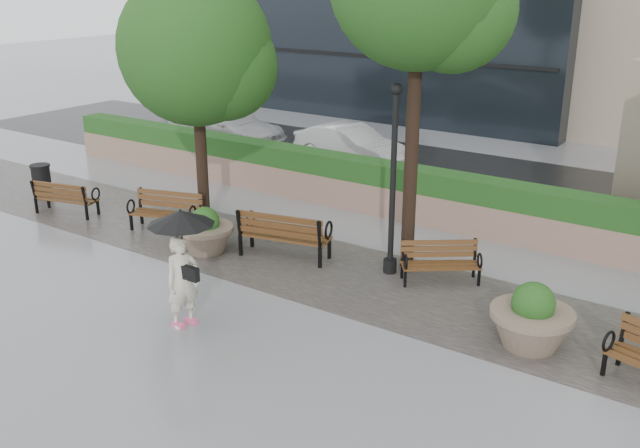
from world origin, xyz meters
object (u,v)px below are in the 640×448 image
Objects in this scene: bench_2 at (284,244)px; planter_left at (206,235)px; bench_1 at (166,220)px; lamppost at (393,193)px; trash_bin at (42,182)px; car_left at (226,126)px; bench_0 at (67,204)px; planter_right at (531,322)px; car_right at (350,145)px; pedestrian at (182,257)px; bench_3 at (440,271)px.

planter_left is (-1.65, -0.74, 0.09)m from bench_2.
bench_1 is 5.99m from lamppost.
trash_bin is 0.19× the size of car_left.
bench_0 is at bearing -170.77° from lamppost.
bench_2 reaches higher than trash_bin.
planter_left is at bearing -3.69° from trash_bin.
lamppost reaches higher than trash_bin.
bench_0 is 12.25m from planter_right.
bench_0 is 3.09m from bench_1.
bench_2 reaches higher than planter_left.
lamppost is (8.78, 1.43, 1.47)m from bench_0.
bench_0 is 0.45× the size of lamppost.
bench_2 is (3.42, 0.24, 0.04)m from bench_1.
bench_2 is at bearing 172.89° from bench_0.
car_right is (-3.08, 7.59, 0.33)m from bench_2.
bench_0 is 6.51m from bench_2.
trash_bin is (-1.75, 0.53, 0.19)m from bench_0.
lamppost is 4.53m from pedestrian.
trash_bin is 7.68m from car_left.
bench_2 is 2.35× the size of trash_bin.
car_left is (-1.76, 8.20, 0.44)m from bench_0.
car_right is at bearing 57.03° from trash_bin.
pedestrian reaches higher than planter_left.
car_right is (0.34, 7.83, 0.37)m from bench_1.
pedestrian is at bearing 84.75° from bench_2.
bench_3 is 0.33× the size of car_left.
planter_left is at bearing -161.46° from car_right.
planter_right is 0.65× the size of pedestrian.
bench_1 is 9.23m from planter_right.
bench_0 is 1.84m from trash_bin.
planter_right is 0.29× the size of car_left.
lamppost reaches higher than pedestrian.
bench_1 is 0.86× the size of pedestrian.
trash_bin reaches higher than bench_3.
pedestrian reaches higher than car_right.
planter_right is at bearing -120.34° from car_left.
bench_2 is 2.79m from lamppost.
bench_1 is at bearing 176.67° from bench_0.
planter_right is (2.39, -1.55, 0.21)m from bench_3.
pedestrian reaches higher than bench_3.
bench_3 is at bearing -127.83° from car_right.
car_right is (-6.48, 6.87, 0.40)m from bench_3.
lamppost is (3.98, 1.32, 1.33)m from planter_left.
planter_right is at bearing -22.08° from lamppost.
bench_3 is 0.75× the size of pedestrian.
bench_1 is 0.87× the size of bench_2.
planter_right is 0.35× the size of car_right.
planter_left is 7.45m from planter_right.
bench_3 is at bearing -9.60° from bench_1.
trash_bin is 9.30m from pedestrian.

